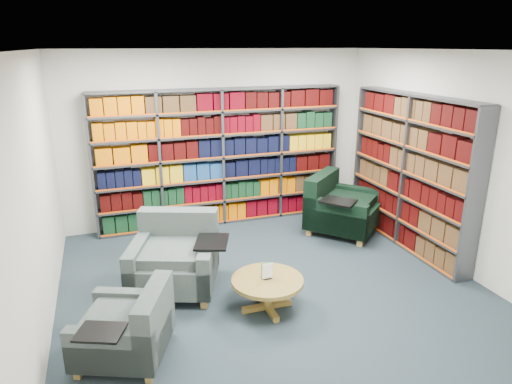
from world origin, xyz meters
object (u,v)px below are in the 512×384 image
object	(u,v)px
coffee_table	(267,285)
chair_green_right	(338,209)
chair_teal_left	(176,258)
chair_teal_front	(131,330)

from	to	relation	value
coffee_table	chair_green_right	bearing A→B (deg)	44.01
chair_teal_left	coffee_table	world-z (taller)	chair_teal_left
chair_green_right	chair_teal_front	xyz separation A→B (m)	(-3.36, -2.16, -0.07)
chair_teal_left	chair_teal_front	size ratio (longest dim) A/B	1.23
chair_teal_front	coffee_table	world-z (taller)	chair_teal_front
coffee_table	chair_teal_left	bearing A→B (deg)	134.97
chair_teal_front	coffee_table	xyz separation A→B (m)	(1.50, 0.36, 0.01)
chair_teal_front	coffee_table	bearing A→B (deg)	13.63
chair_green_right	chair_teal_left	bearing A→B (deg)	-161.32
chair_teal_left	coffee_table	distance (m)	1.24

